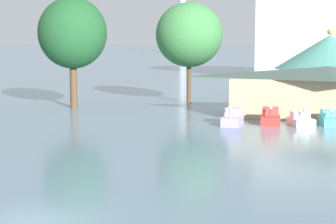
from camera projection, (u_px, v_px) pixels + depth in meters
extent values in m
plane|color=slate|center=(38.00, 223.00, 22.73)|extent=(2000.00, 2000.00, 0.00)
cube|color=#B299D8|center=(232.00, 121.00, 48.94)|extent=(1.86, 2.95, 0.79)
cube|color=#C8ADF0|center=(233.00, 112.00, 49.18)|extent=(1.42, 1.41, 0.67)
cylinder|color=#B299D8|center=(230.00, 114.00, 47.80)|extent=(0.14, 0.14, 0.69)
sphere|color=white|center=(230.00, 107.00, 47.74)|extent=(0.37, 0.37, 0.37)
cube|color=red|center=(270.00, 120.00, 49.39)|extent=(1.64, 2.55, 0.77)
cube|color=#E8423C|center=(270.00, 111.00, 49.61)|extent=(1.38, 1.16, 0.70)
cylinder|color=red|center=(271.00, 113.00, 48.31)|extent=(0.14, 0.14, 0.68)
sphere|color=white|center=(271.00, 108.00, 48.25)|extent=(0.28, 0.28, 0.28)
cube|color=white|center=(301.00, 122.00, 48.97)|extent=(2.31, 2.80, 0.62)
cube|color=white|center=(300.00, 115.00, 49.19)|extent=(1.68, 1.45, 0.53)
cylinder|color=white|center=(306.00, 116.00, 47.94)|extent=(0.14, 0.14, 0.60)
sphere|color=white|center=(306.00, 110.00, 47.88)|extent=(0.40, 0.40, 0.40)
cube|color=#4CB7CC|center=(329.00, 121.00, 49.39)|extent=(1.61, 2.93, 0.67)
cube|color=#5DCDE2|center=(329.00, 113.00, 49.67)|extent=(1.27, 1.36, 0.55)
cylinder|color=#4CB7CC|center=(332.00, 116.00, 48.20)|extent=(0.14, 0.14, 0.51)
sphere|color=white|center=(332.00, 111.00, 48.15)|extent=(0.28, 0.28, 0.28)
cube|color=tan|center=(327.00, 97.00, 54.61)|extent=(18.13, 6.92, 3.66)
pyramid|color=#42564C|center=(328.00, 72.00, 54.32)|extent=(19.58, 7.96, 1.08)
cylinder|color=brown|center=(328.00, 86.00, 67.43)|extent=(9.80, 9.80, 3.88)
cone|color=teal|center=(330.00, 52.00, 66.96)|extent=(12.63, 12.63, 3.90)
sphere|color=#B7993D|center=(330.00, 32.00, 66.68)|extent=(0.70, 0.70, 0.70)
cylinder|color=brown|center=(74.00, 88.00, 61.42)|extent=(0.77, 0.77, 4.20)
ellipsoid|color=#1E5128|center=(73.00, 33.00, 60.72)|extent=(7.21, 7.21, 7.46)
cylinder|color=brown|center=(189.00, 85.00, 66.38)|extent=(0.48, 0.48, 4.13)
ellipsoid|color=#3D7F42|center=(189.00, 35.00, 65.68)|extent=(7.57, 7.57, 7.34)
cube|color=beige|center=(316.00, 29.00, 112.50)|extent=(23.35, 14.27, 18.92)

